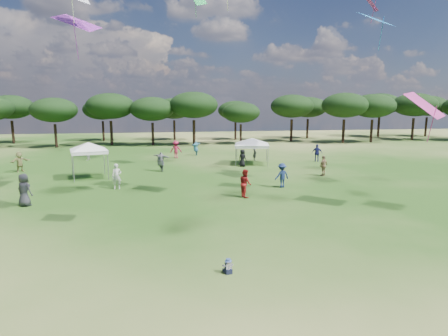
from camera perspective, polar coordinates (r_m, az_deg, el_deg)
The scene contains 6 objects.
ground at distance 11.29m, azimuth 1.00°, elevation -20.99°, with size 140.00×140.00×0.00m, color #2B5218.
tree_line at distance 57.10m, azimuth -5.83°, elevation 9.27°, with size 108.78×17.63×7.77m.
tent_left at distance 31.05m, azimuth -19.96°, elevation 3.49°, with size 5.22×5.22×3.16m.
tent_right at distance 36.51m, azimuth 4.27°, elevation 4.38°, with size 6.29×6.29×2.84m.
toddler at distance 13.33m, azimuth 0.63°, elevation -14.80°, with size 0.38×0.41×0.53m.
festival_crowd at distance 33.20m, azimuth -10.00°, elevation 1.06°, with size 30.17×21.59×1.90m.
Camera 1 is at (-1.87, -9.53, 5.75)m, focal length 30.00 mm.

